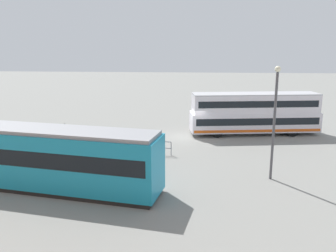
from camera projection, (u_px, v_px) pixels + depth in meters
name	position (u px, v px, depth m)	size (l,w,h in m)	color
ground_plane	(191.00, 137.00, 31.76)	(160.00, 160.00, 0.00)	gray
double_decker_bus	(254.00, 113.00, 32.45)	(12.13, 4.25, 3.87)	silver
tram_yellow	(32.00, 156.00, 20.22)	(15.56, 5.18, 3.59)	teal
pedestrian_near_railing	(151.00, 148.00, 25.05)	(0.43, 0.43, 1.70)	black
pedestrian_railing	(133.00, 144.00, 26.90)	(6.11, 0.82, 1.08)	gray
info_sign	(65.00, 133.00, 26.21)	(1.22, 0.17, 2.45)	slate
street_lamp	(275.00, 115.00, 20.89)	(0.36, 0.36, 6.96)	#4C4C51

